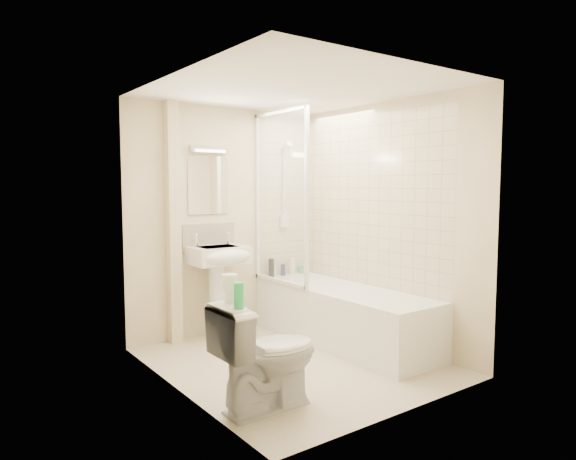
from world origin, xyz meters
TOP-DOWN VIEW (x-y plane):
  - floor at (0.00, 0.00)m, footprint 2.50×2.50m
  - wall_back at (0.00, 1.25)m, footprint 2.20×0.02m
  - wall_left at (-1.10, 0.00)m, footprint 0.02×2.50m
  - wall_right at (1.10, 0.00)m, footprint 0.02×2.50m
  - ceiling at (0.00, 0.00)m, footprint 2.20×2.50m
  - tile_back at (0.75, 1.24)m, footprint 0.70×0.01m
  - tile_right at (1.09, 0.20)m, footprint 0.01×2.10m
  - pipe_boxing at (-0.62, 1.19)m, footprint 0.12×0.12m
  - splashback at (-0.20, 1.24)m, footprint 0.60×0.02m
  - mirror at (-0.20, 1.24)m, footprint 0.46×0.01m
  - strip_light at (-0.20, 1.22)m, footprint 0.42×0.07m
  - bathtub at (0.75, 0.20)m, footprint 0.70×2.10m
  - shower_screen at (0.40, 0.80)m, footprint 0.04×0.92m
  - shower_fixture at (0.75, 1.19)m, footprint 0.10×0.16m
  - pedestal_sink at (-0.20, 1.01)m, footprint 0.57×0.51m
  - bottle_black_a at (0.53, 1.16)m, footprint 0.07×0.07m
  - bottle_white_a at (0.57, 1.16)m, footprint 0.05×0.05m
  - bottle_blue at (0.69, 1.16)m, footprint 0.06×0.06m
  - bottle_cream at (0.83, 1.16)m, footprint 0.07×0.07m
  - bottle_white_b at (0.84, 1.16)m, footprint 0.05×0.05m
  - bottle_green at (0.95, 1.16)m, footprint 0.06×0.06m
  - toilet at (-0.72, -0.63)m, footprint 0.44×0.77m
  - toilet_roll_lower at (-0.94, -0.52)m, footprint 0.10×0.10m
  - toilet_roll_upper at (-0.97, -0.55)m, footprint 0.11×0.11m
  - green_bottle at (-1.00, -0.72)m, footprint 0.07×0.07m

SIDE VIEW (x-z plane):
  - floor at x=0.00m, z-range 0.00..0.00m
  - bathtub at x=0.75m, z-range 0.01..0.56m
  - toilet at x=-0.72m, z-range 0.00..0.78m
  - bottle_green at x=0.95m, z-range 0.55..0.64m
  - bottle_blue at x=0.69m, z-range 0.55..0.68m
  - bottle_white_a at x=0.57m, z-range 0.55..0.68m
  - bottle_white_b at x=0.84m, z-range 0.55..0.69m
  - bottle_cream at x=0.83m, z-range 0.55..0.74m
  - bottle_black_a at x=0.53m, z-range 0.55..0.75m
  - pedestal_sink at x=-0.20m, z-range 0.22..1.31m
  - toilet_roll_lower at x=-0.94m, z-range 0.78..0.87m
  - green_bottle at x=-1.00m, z-range 0.78..0.95m
  - toilet_roll_upper at x=-0.97m, z-range 0.87..0.98m
  - splashback at x=-0.20m, z-range 0.88..1.18m
  - wall_back at x=0.00m, z-range 0.00..2.40m
  - wall_left at x=-1.10m, z-range 0.00..2.40m
  - wall_right at x=1.10m, z-range 0.00..2.40m
  - pipe_boxing at x=-0.62m, z-range 0.00..2.40m
  - tile_back at x=0.75m, z-range 0.55..2.30m
  - tile_right at x=1.09m, z-range 0.55..2.30m
  - shower_screen at x=0.40m, z-range 0.55..2.35m
  - shower_fixture at x=0.75m, z-range 1.05..2.04m
  - mirror at x=-0.20m, z-range 1.28..1.88m
  - strip_light at x=-0.20m, z-range 1.92..1.98m
  - ceiling at x=0.00m, z-range 2.39..2.41m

